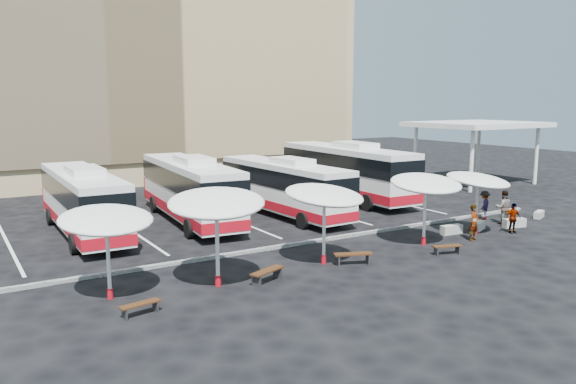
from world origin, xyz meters
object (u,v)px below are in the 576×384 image
sunshade_4 (478,180)px  conc_bench_0 (451,230)px  wood_bench_3 (447,247)px  sunshade_3 (426,184)px  sunshade_1 (216,203)px  conc_bench_1 (478,226)px  passenger_2 (513,218)px  passenger_3 (484,205)px  bus_0 (83,199)px  bus_1 (189,188)px  passenger_1 (504,207)px  sunshade_2 (324,195)px  wood_bench_0 (140,306)px  sunshade_0 (106,220)px  bus_2 (283,185)px  wood_bench_2 (353,256)px  passenger_0 (474,223)px  wood_bench_1 (267,273)px  conc_bench_2 (514,223)px  conc_bench_3 (539,215)px  bus_3 (345,170)px

sunshade_4 → conc_bench_0: 2.91m
wood_bench_3 → sunshade_3: bearing=78.8°
sunshade_1 → conc_bench_1: sunshade_1 is taller
passenger_2 → passenger_3: passenger_3 is taller
bus_0 → bus_1: size_ratio=0.94×
bus_0 → sunshade_3: 17.57m
conc_bench_1 → passenger_3: passenger_3 is taller
conc_bench_1 → passenger_1: passenger_1 is taller
wood_bench_3 → passenger_2: size_ratio=0.89×
bus_0 → passenger_2: bearing=-30.1°
bus_1 → sunshade_2: size_ratio=2.93×
bus_0 → wood_bench_0: bearing=-93.3°
sunshade_1 → sunshade_4: 15.09m
sunshade_4 → conc_bench_0: sunshade_4 is taller
sunshade_0 → passenger_1: size_ratio=1.75×
passenger_1 → sunshade_0: bearing=33.1°
sunshade_0 → bus_2: bearing=36.0°
wood_bench_2 → passenger_0: passenger_0 is taller
bus_2 → wood_bench_1: bus_2 is taller
bus_0 → wood_bench_2: bus_0 is taller
wood_bench_2 → wood_bench_3: 4.79m
sunshade_2 → conc_bench_1: (10.88, 0.77, -2.77)m
bus_0 → conc_bench_1: size_ratio=9.59×
sunshade_2 → passenger_3: 13.75m
bus_1 → wood_bench_0: bearing=-113.3°
sunshade_0 → conc_bench_0: sunshade_0 is taller
conc_bench_2 → passenger_2: size_ratio=0.80×
passenger_1 → passenger_3: bearing=-59.9°
conc_bench_3 → wood_bench_3: bearing=-165.8°
sunshade_1 → conc_bench_0: 14.42m
conc_bench_0 → passenger_2: 3.36m
bus_0 → bus_3: size_ratio=0.88×
sunshade_0 → sunshade_1: bearing=-11.3°
wood_bench_3 → passenger_2: bearing=10.2°
sunshade_3 → wood_bench_1: sunshade_3 is taller
wood_bench_2 → conc_bench_3: bearing=6.5°
conc_bench_1 → conc_bench_3: conc_bench_1 is taller
sunshade_3 → passenger_2: (5.81, -0.72, -2.21)m
bus_3 → wood_bench_1: (-14.00, -13.29, -1.73)m
wood_bench_0 → wood_bench_3: 14.22m
bus_2 → sunshade_1: sunshade_1 is taller
bus_2 → sunshade_1: bearing=-133.8°
wood_bench_2 → sunshade_2: bearing=141.9°
bus_0 → wood_bench_3: bus_0 is taller
bus_1 → conc_bench_2: size_ratio=9.58×
bus_2 → conc_bench_0: (5.00, -8.91, -1.61)m
bus_0 → conc_bench_1: 21.22m
conc_bench_1 → bus_0: bearing=150.8°
bus_3 → passenger_3: size_ratio=7.62×
bus_0 → sunshade_0: 10.78m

